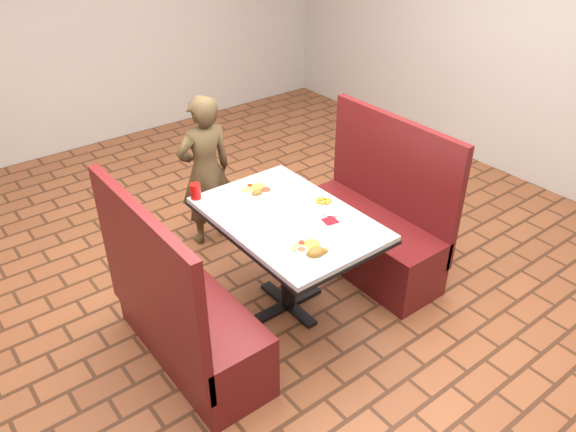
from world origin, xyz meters
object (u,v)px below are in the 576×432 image
at_px(far_dinner_plate, 257,189).
at_px(plantain_plate, 324,202).
at_px(booth_bench_left, 184,318).
at_px(dining_table, 288,229).
at_px(booth_bench_right, 372,229).
at_px(near_dinner_plate, 311,248).
at_px(red_tumbler, 195,191).
at_px(diner_person, 205,172).

relative_size(far_dinner_plate, plantain_plate, 1.42).
bearing_deg(booth_bench_left, dining_table, 0.00).
height_order(booth_bench_right, near_dinner_plate, booth_bench_right).
relative_size(booth_bench_right, far_dinner_plate, 4.98).
height_order(plantain_plate, red_tumbler, red_tumbler).
relative_size(near_dinner_plate, plantain_plate, 1.53).
height_order(diner_person, far_dinner_plate, diner_person).
xyz_separation_m(booth_bench_right, far_dinner_plate, (-0.77, 0.38, 0.44)).
height_order(dining_table, plantain_plate, plantain_plate).
xyz_separation_m(near_dinner_plate, plantain_plate, (0.42, 0.37, -0.02)).
xyz_separation_m(booth_bench_right, red_tumbler, (-1.15, 0.56, 0.47)).
height_order(booth_bench_right, diner_person, diner_person).
height_order(dining_table, red_tumbler, red_tumbler).
distance_m(dining_table, booth_bench_right, 0.86).
bearing_deg(near_dinner_plate, dining_table, 71.03).
relative_size(dining_table, near_dinner_plate, 4.67).
bearing_deg(near_dinner_plate, diner_person, 84.06).
bearing_deg(diner_person, booth_bench_left, 56.14).
distance_m(booth_bench_left, red_tumbler, 0.86).
height_order(booth_bench_left, plantain_plate, booth_bench_left).
relative_size(near_dinner_plate, far_dinner_plate, 1.08).
relative_size(booth_bench_left, near_dinner_plate, 4.62).
relative_size(booth_bench_right, diner_person, 0.97).
relative_size(diner_person, red_tumbler, 11.65).
bearing_deg(booth_bench_right, plantain_plate, -178.14).
relative_size(dining_table, plantain_plate, 7.16).
distance_m(dining_table, red_tumbler, 0.68).
bearing_deg(red_tumbler, near_dinner_plate, -77.19).
relative_size(booth_bench_left, diner_person, 0.97).
distance_m(booth_bench_right, near_dinner_plate, 1.11).
xyz_separation_m(booth_bench_left, diner_person, (0.82, 1.08, 0.29)).
height_order(diner_person, red_tumbler, diner_person).
bearing_deg(far_dinner_plate, red_tumbler, 154.76).
bearing_deg(booth_bench_left, far_dinner_plate, 24.95).
relative_size(booth_bench_right, plantain_plate, 7.09).
xyz_separation_m(diner_person, far_dinner_plate, (0.01, -0.69, 0.15)).
bearing_deg(booth_bench_right, diner_person, 125.89).
relative_size(dining_table, red_tumbler, 11.38).
distance_m(diner_person, red_tumbler, 0.66).
height_order(far_dinner_plate, red_tumbler, red_tumbler).
bearing_deg(red_tumbler, plantain_plate, -42.20).
bearing_deg(booth_bench_left, diner_person, 52.82).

